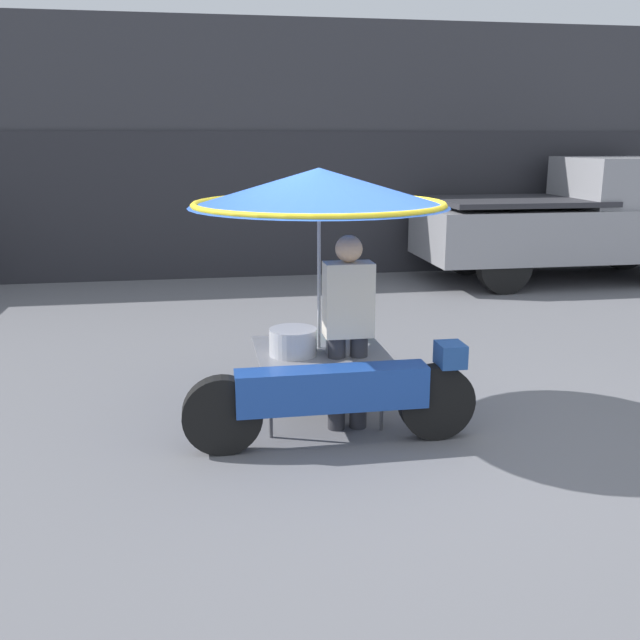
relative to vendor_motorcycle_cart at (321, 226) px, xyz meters
The scene contains 5 objects.
ground_plane 1.70m from the vendor_motorcycle_cart, 41.47° to the right, with size 36.00×36.00×0.00m, color slate.
shopfront_building 7.53m from the vendor_motorcycle_cart, 87.05° to the left, with size 28.00×2.06×4.17m.
vendor_motorcycle_cart is the anchor object (origin of this frame).
vendor_person 0.80m from the vendor_motorcycle_cart, 50.11° to the right, with size 0.38×0.22×1.57m.
pickup_truck 7.45m from the vendor_motorcycle_cart, 45.47° to the left, with size 4.97×1.89×1.99m.
Camera 1 is at (-1.33, -5.17, 2.28)m, focal length 40.00 mm.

